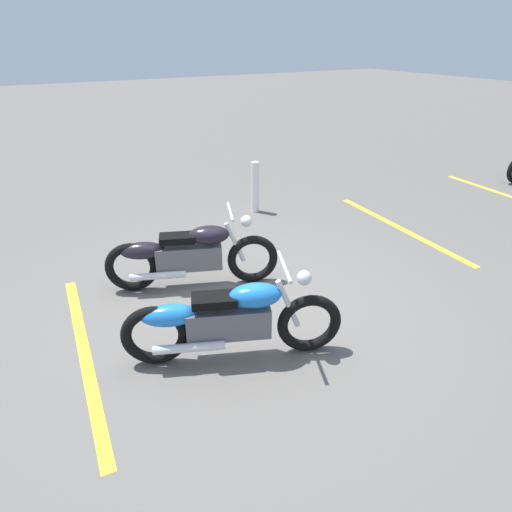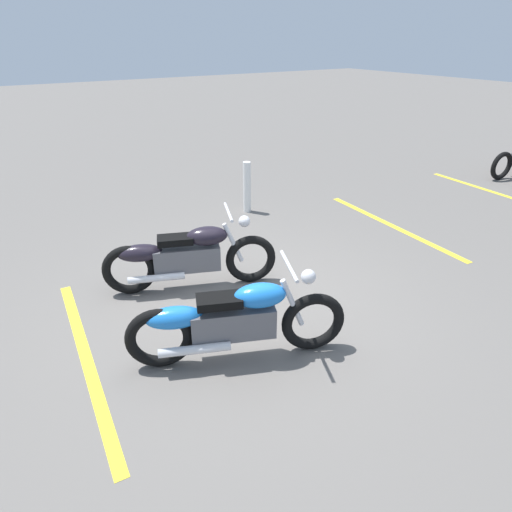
# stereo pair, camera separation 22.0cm
# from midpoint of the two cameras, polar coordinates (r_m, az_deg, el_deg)

# --- Properties ---
(ground_plane) EXTENTS (60.00, 60.00, 0.00)m
(ground_plane) POSITION_cam_midpoint_polar(r_m,az_deg,el_deg) (5.46, -0.70, -6.59)
(ground_plane) COLOR #66605B
(motorcycle_bright_foreground) EXTENTS (2.10, 0.96, 1.04)m
(motorcycle_bright_foreground) POSITION_cam_midpoint_polar(r_m,az_deg,el_deg) (4.44, -2.25, -8.20)
(motorcycle_bright_foreground) COLOR black
(motorcycle_bright_foreground) RESTS_ON ground
(motorcycle_dark_foreground) EXTENTS (2.12, 0.93, 1.04)m
(motorcycle_dark_foreground) POSITION_cam_midpoint_polar(r_m,az_deg,el_deg) (5.72, -7.65, 0.16)
(motorcycle_dark_foreground) COLOR black
(motorcycle_dark_foreground) RESTS_ON ground
(bollard_post) EXTENTS (0.14, 0.14, 0.94)m
(bollard_post) POSITION_cam_midpoint_polar(r_m,az_deg,el_deg) (8.24, 0.66, 8.86)
(bollard_post) COLOR white
(bollard_post) RESTS_ON ground
(parking_stripe_near) EXTENTS (0.36, 3.20, 0.01)m
(parking_stripe_near) POSITION_cam_midpoint_polar(r_m,az_deg,el_deg) (5.06, -20.09, -11.57)
(parking_stripe_near) COLOR yellow
(parking_stripe_near) RESTS_ON ground
(parking_stripe_mid) EXTENTS (0.36, 3.20, 0.01)m
(parking_stripe_mid) POSITION_cam_midpoint_polar(r_m,az_deg,el_deg) (8.06, 18.86, 3.41)
(parking_stripe_mid) COLOR yellow
(parking_stripe_mid) RESTS_ON ground
(parking_stripe_far) EXTENTS (0.36, 3.20, 0.01)m
(parking_stripe_far) POSITION_cam_midpoint_polar(r_m,az_deg,el_deg) (10.61, 30.50, 6.62)
(parking_stripe_far) COLOR yellow
(parking_stripe_far) RESTS_ON ground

